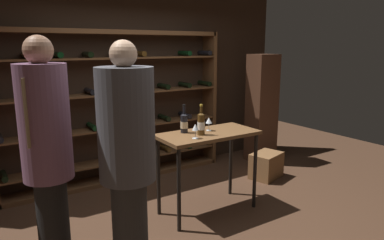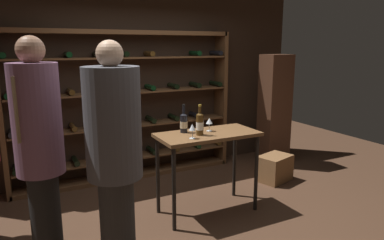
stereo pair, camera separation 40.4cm
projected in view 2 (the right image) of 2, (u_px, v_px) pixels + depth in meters
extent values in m
plane|color=#472D1E|center=(190.00, 219.00, 4.02)|extent=(9.66, 9.66, 0.00)
cube|color=#332319|center=(136.00, 83.00, 5.32)|extent=(5.50, 0.10, 2.80)
cube|color=brown|center=(1.00, 117.00, 4.39)|extent=(0.06, 0.32, 2.16)
cube|color=brown|center=(221.00, 99.00, 5.81)|extent=(0.06, 0.32, 2.16)
cube|color=brown|center=(123.00, 32.00, 4.88)|extent=(3.22, 0.32, 0.06)
cube|color=brown|center=(129.00, 175.00, 5.32)|extent=(3.22, 0.32, 0.06)
cube|color=brown|center=(128.00, 157.00, 5.26)|extent=(3.14, 0.32, 0.02)
cylinder|color=black|center=(15.00, 169.00, 4.58)|extent=(0.08, 0.30, 0.08)
cylinder|color=black|center=(46.00, 165.00, 4.75)|extent=(0.08, 0.30, 0.08)
cylinder|color=black|center=(75.00, 161.00, 4.91)|extent=(0.08, 0.30, 0.08)
cylinder|color=black|center=(152.00, 150.00, 5.42)|extent=(0.08, 0.30, 0.08)
cylinder|color=#4C3314|center=(174.00, 147.00, 5.58)|extent=(0.08, 0.30, 0.08)
cylinder|color=black|center=(195.00, 144.00, 5.75)|extent=(0.08, 0.30, 0.08)
cylinder|color=#4C3314|center=(215.00, 141.00, 5.92)|extent=(0.08, 0.30, 0.08)
cube|color=brown|center=(127.00, 125.00, 5.16)|extent=(3.14, 0.32, 0.02)
cylinder|color=black|center=(11.00, 133.00, 4.48)|extent=(0.08, 0.30, 0.08)
cylinder|color=#4C3314|center=(73.00, 127.00, 4.81)|extent=(0.08, 0.30, 0.08)
cylinder|color=black|center=(101.00, 124.00, 4.98)|extent=(0.08, 0.30, 0.08)
cylinder|color=black|center=(127.00, 122.00, 5.15)|extent=(0.08, 0.30, 0.08)
cylinder|color=black|center=(151.00, 119.00, 5.31)|extent=(0.08, 0.30, 0.08)
cylinder|color=black|center=(174.00, 117.00, 5.48)|extent=(0.08, 0.30, 0.08)
cylinder|color=black|center=(195.00, 115.00, 5.65)|extent=(0.08, 0.30, 0.08)
cube|color=brown|center=(125.00, 92.00, 5.06)|extent=(3.14, 0.32, 0.02)
cylinder|color=black|center=(7.00, 95.00, 4.37)|extent=(0.08, 0.30, 0.08)
cylinder|color=black|center=(40.00, 93.00, 4.54)|extent=(0.08, 0.30, 0.08)
cylinder|color=#4C3314|center=(70.00, 92.00, 4.71)|extent=(0.08, 0.30, 0.08)
cylinder|color=black|center=(99.00, 90.00, 4.88)|extent=(0.08, 0.30, 0.08)
cylinder|color=#4C3314|center=(125.00, 88.00, 5.04)|extent=(0.08, 0.30, 0.08)
cylinder|color=black|center=(150.00, 87.00, 5.21)|extent=(0.08, 0.30, 0.08)
cylinder|color=black|center=(173.00, 86.00, 5.38)|extent=(0.08, 0.30, 0.08)
cylinder|color=black|center=(195.00, 85.00, 5.55)|extent=(0.08, 0.30, 0.08)
cylinder|color=black|center=(216.00, 83.00, 5.71)|extent=(0.08, 0.30, 0.08)
cube|color=brown|center=(124.00, 58.00, 4.95)|extent=(3.14, 0.32, 0.02)
cylinder|color=black|center=(3.00, 55.00, 4.27)|extent=(0.08, 0.30, 0.08)
cylinder|color=#4C3314|center=(37.00, 55.00, 4.44)|extent=(0.08, 0.30, 0.08)
cylinder|color=black|center=(68.00, 55.00, 4.61)|extent=(0.08, 0.30, 0.08)
cylinder|color=black|center=(97.00, 54.00, 4.78)|extent=(0.08, 0.30, 0.08)
cylinder|color=black|center=(124.00, 54.00, 4.94)|extent=(0.08, 0.30, 0.08)
cylinder|color=#4C3314|center=(149.00, 54.00, 5.11)|extent=(0.08, 0.30, 0.08)
cylinder|color=black|center=(195.00, 53.00, 5.45)|extent=(0.08, 0.30, 0.08)
cylinder|color=black|center=(216.00, 53.00, 5.61)|extent=(0.08, 0.30, 0.08)
cube|color=brown|center=(208.00, 135.00, 4.02)|extent=(1.17, 0.56, 0.04)
cylinder|color=black|center=(174.00, 190.00, 3.69)|extent=(0.04, 0.04, 0.93)
cylinder|color=black|center=(256.00, 173.00, 4.16)|extent=(0.04, 0.04, 0.93)
cylinder|color=black|center=(158.00, 176.00, 4.09)|extent=(0.04, 0.04, 0.93)
cylinder|color=black|center=(234.00, 162.00, 4.56)|extent=(0.04, 0.04, 0.93)
cylinder|color=black|center=(46.00, 219.00, 3.13)|extent=(0.26, 0.26, 0.87)
cylinder|color=#7A516B|center=(37.00, 119.00, 2.94)|extent=(0.40, 0.40, 0.94)
sphere|color=#AD7A5B|center=(30.00, 50.00, 2.82)|extent=(0.23, 0.23, 0.23)
cube|color=olive|center=(17.00, 110.00, 2.73)|extent=(0.04, 0.04, 0.53)
cylinder|color=#2F2F2F|center=(118.00, 223.00, 3.07)|extent=(0.30, 0.30, 0.86)
cylinder|color=#4C4C51|center=(113.00, 123.00, 2.89)|extent=(0.47, 0.47, 0.93)
sphere|color=tan|center=(110.00, 54.00, 2.77)|extent=(0.22, 0.22, 0.22)
cube|color=brown|center=(275.00, 168.00, 5.14)|extent=(0.56, 0.46, 0.38)
cube|color=#4C2D1E|center=(274.00, 110.00, 5.81)|extent=(0.44, 0.36, 1.81)
cylinder|color=#4C3314|center=(200.00, 125.00, 3.90)|extent=(0.08, 0.08, 0.23)
cone|color=#4C3314|center=(200.00, 114.00, 3.88)|extent=(0.08, 0.08, 0.03)
cylinder|color=#4C3314|center=(200.00, 109.00, 3.87)|extent=(0.03, 0.03, 0.07)
cylinder|color=#B7932D|center=(200.00, 105.00, 3.86)|extent=(0.03, 0.03, 0.02)
cylinder|color=silver|center=(200.00, 126.00, 3.90)|extent=(0.08, 0.08, 0.09)
cylinder|color=black|center=(184.00, 124.00, 4.02)|extent=(0.08, 0.08, 0.20)
cone|color=black|center=(184.00, 114.00, 4.00)|extent=(0.08, 0.08, 0.03)
cylinder|color=black|center=(184.00, 110.00, 3.99)|extent=(0.03, 0.03, 0.08)
cylinder|color=black|center=(184.00, 105.00, 3.98)|extent=(0.03, 0.03, 0.02)
cylinder|color=#C6B28C|center=(184.00, 125.00, 4.02)|extent=(0.09, 0.09, 0.08)
cylinder|color=silver|center=(192.00, 138.00, 3.77)|extent=(0.07, 0.07, 0.00)
cylinder|color=silver|center=(192.00, 134.00, 3.76)|extent=(0.01, 0.01, 0.09)
cone|color=silver|center=(192.00, 127.00, 3.75)|extent=(0.07, 0.07, 0.07)
cylinder|color=#590A14|center=(192.00, 129.00, 3.75)|extent=(0.04, 0.04, 0.02)
cylinder|color=silver|center=(209.00, 131.00, 4.11)|extent=(0.07, 0.07, 0.00)
cylinder|color=silver|center=(209.00, 127.00, 4.10)|extent=(0.01, 0.01, 0.09)
cone|color=silver|center=(209.00, 121.00, 4.08)|extent=(0.08, 0.08, 0.07)
cylinder|color=#590A14|center=(209.00, 122.00, 4.08)|extent=(0.04, 0.04, 0.02)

